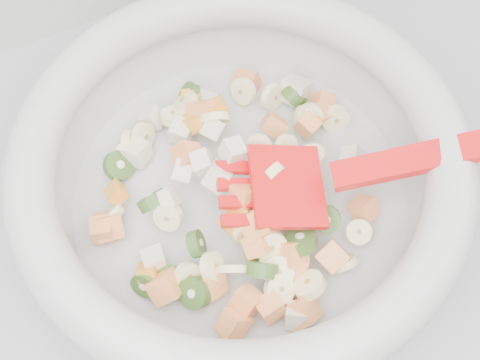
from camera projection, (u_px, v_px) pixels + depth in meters
name	position (u px, v px, depth m)	size (l,w,h in m)	color
counter	(340.00, 296.00, 1.04)	(2.00, 0.60, 0.90)	gray
mixing_bowl	(241.00, 174.00, 0.56)	(0.48, 0.38, 0.13)	#B6B6B4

